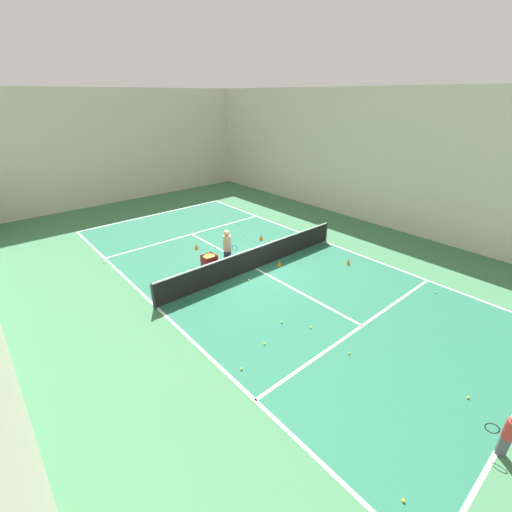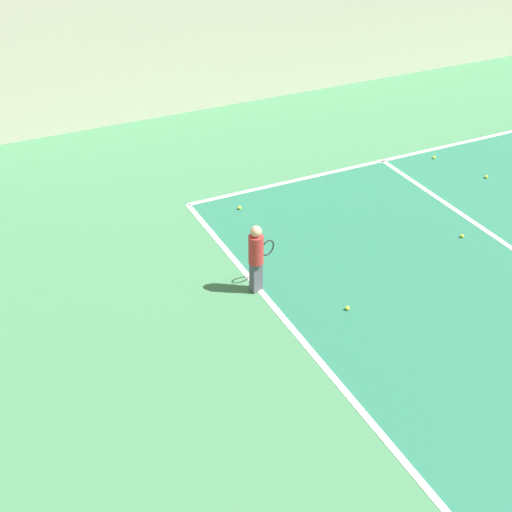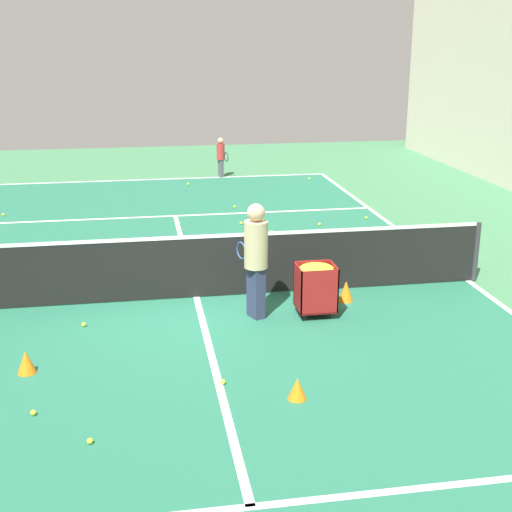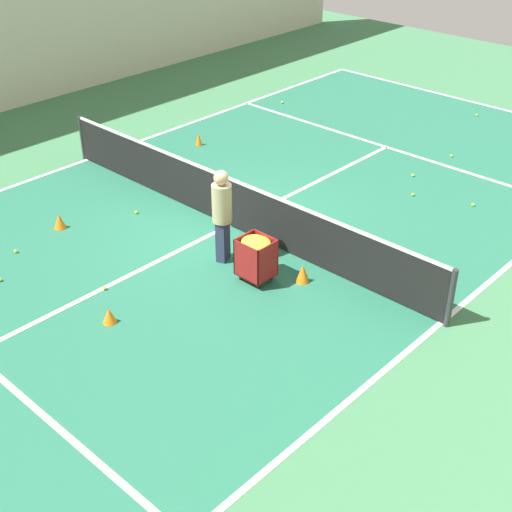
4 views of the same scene
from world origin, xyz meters
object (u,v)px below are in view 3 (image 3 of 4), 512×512
coach_at_net (256,253)px  training_cone_0 (26,362)px  tennis_net (195,266)px  ball_cart (316,280)px  training_cone_1 (134,283)px  player_near_baseline (221,155)px

coach_at_net → training_cone_0: size_ratio=5.81×
coach_at_net → tennis_net: bearing=18.1°
ball_cart → training_cone_1: ball_cart is taller
training_cone_1 → player_near_baseline: bearing=-105.5°
ball_cart → training_cone_0: ball_cart is taller
tennis_net → ball_cart: tennis_net is taller
tennis_net → training_cone_0: 3.46m
coach_at_net → training_cone_1: bearing=29.6°
training_cone_0 → ball_cart: bearing=-162.9°
player_near_baseline → training_cone_1: 10.22m
ball_cart → coach_at_net: bearing=-6.1°
player_near_baseline → coach_at_net: 11.37m
coach_at_net → training_cone_0: (3.28, 1.40, -0.88)m
player_near_baseline → ball_cart: size_ratio=1.43×
tennis_net → ball_cart: bearing=147.9°
player_near_baseline → training_cone_0: (4.14, 12.73, -0.54)m
player_near_baseline → coach_at_net: coach_at_net is taller
tennis_net → training_cone_0: (2.44, 2.42, -0.40)m
player_near_baseline → coach_at_net: (0.86, 11.33, 0.35)m
ball_cart → training_cone_1: size_ratio=2.87×
training_cone_0 → training_cone_1: size_ratio=1.06×
coach_at_net → training_cone_1: coach_at_net is taller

